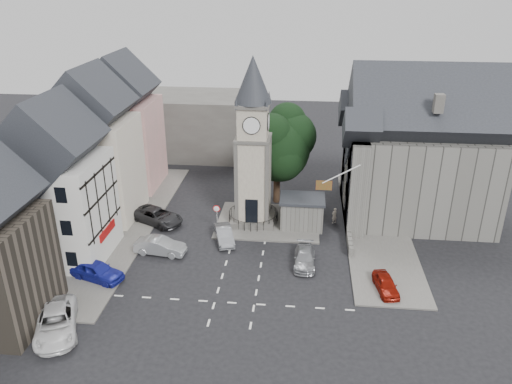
# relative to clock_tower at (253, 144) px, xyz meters

# --- Properties ---
(ground) EXTENTS (120.00, 120.00, 0.00)m
(ground) POSITION_rel_clock_tower_xyz_m (0.00, -7.99, -8.12)
(ground) COLOR black
(ground) RESTS_ON ground
(pavement_west) EXTENTS (6.00, 30.00, 0.14)m
(pavement_west) POSITION_rel_clock_tower_xyz_m (-12.50, -1.99, -8.05)
(pavement_west) COLOR #595651
(pavement_west) RESTS_ON ground
(pavement_east) EXTENTS (6.00, 26.00, 0.14)m
(pavement_east) POSITION_rel_clock_tower_xyz_m (12.00, 0.01, -8.05)
(pavement_east) COLOR #595651
(pavement_east) RESTS_ON ground
(central_island) EXTENTS (10.00, 8.00, 0.16)m
(central_island) POSITION_rel_clock_tower_xyz_m (1.50, 0.01, -8.04)
(central_island) COLOR #595651
(central_island) RESTS_ON ground
(road_markings) EXTENTS (20.00, 8.00, 0.01)m
(road_markings) POSITION_rel_clock_tower_xyz_m (0.00, -13.49, -8.12)
(road_markings) COLOR silver
(road_markings) RESTS_ON ground
(clock_tower) EXTENTS (4.86, 4.86, 16.25)m
(clock_tower) POSITION_rel_clock_tower_xyz_m (0.00, 0.00, 0.00)
(clock_tower) COLOR #4C4944
(clock_tower) RESTS_ON ground
(stone_shelter) EXTENTS (4.30, 3.30, 3.08)m
(stone_shelter) POSITION_rel_clock_tower_xyz_m (4.80, -0.49, -6.57)
(stone_shelter) COLOR #5F5D57
(stone_shelter) RESTS_ON ground
(town_tree) EXTENTS (7.20, 7.20, 10.80)m
(town_tree) POSITION_rel_clock_tower_xyz_m (2.00, 5.01, -1.15)
(town_tree) COLOR black
(town_tree) RESTS_ON ground
(warning_sign_post) EXTENTS (0.70, 0.19, 2.85)m
(warning_sign_post) POSITION_rel_clock_tower_xyz_m (-3.20, -2.56, -6.09)
(warning_sign_post) COLOR black
(warning_sign_post) RESTS_ON ground
(terrace_pink) EXTENTS (8.10, 7.60, 12.80)m
(terrace_pink) POSITION_rel_clock_tower_xyz_m (-15.50, 8.01, -1.54)
(terrace_pink) COLOR pink
(terrace_pink) RESTS_ON ground
(terrace_cream) EXTENTS (8.10, 7.60, 12.80)m
(terrace_cream) POSITION_rel_clock_tower_xyz_m (-15.50, 0.01, -1.54)
(terrace_cream) COLOR beige
(terrace_cream) RESTS_ON ground
(terrace_tudor) EXTENTS (8.10, 7.60, 12.00)m
(terrace_tudor) POSITION_rel_clock_tower_xyz_m (-15.50, -7.99, -1.93)
(terrace_tudor) COLOR silver
(terrace_tudor) RESTS_ON ground
(backdrop_west) EXTENTS (20.00, 10.00, 8.00)m
(backdrop_west) POSITION_rel_clock_tower_xyz_m (-12.00, 20.01, -4.12)
(backdrop_west) COLOR #4C4944
(backdrop_west) RESTS_ON ground
(east_building) EXTENTS (14.40, 11.40, 12.60)m
(east_building) POSITION_rel_clock_tower_xyz_m (15.59, 3.01, -1.86)
(east_building) COLOR #5F5D57
(east_building) RESTS_ON ground
(east_boundary_wall) EXTENTS (0.40, 16.00, 0.90)m
(east_boundary_wall) POSITION_rel_clock_tower_xyz_m (9.20, 2.01, -7.67)
(east_boundary_wall) COLOR #5F5D57
(east_boundary_wall) RESTS_ON ground
(flagpole) EXTENTS (3.68, 0.10, 2.74)m
(flagpole) POSITION_rel_clock_tower_xyz_m (8.00, -3.99, -1.12)
(flagpole) COLOR white
(flagpole) RESTS_ON ground
(car_west_blue) EXTENTS (4.98, 3.24, 1.58)m
(car_west_blue) POSITION_rel_clock_tower_xyz_m (-11.50, -11.40, -7.33)
(car_west_blue) COLOR #1C229C
(car_west_blue) RESTS_ON ground
(car_west_silver) EXTENTS (4.67, 2.05, 1.49)m
(car_west_silver) POSITION_rel_clock_tower_xyz_m (-7.50, -6.98, -7.37)
(car_west_silver) COLOR #A1A5A9
(car_west_silver) RESTS_ON ground
(car_west_grey) EXTENTS (5.98, 4.75, 1.51)m
(car_west_grey) POSITION_rel_clock_tower_xyz_m (-9.42, -1.24, -7.36)
(car_west_grey) COLOR #272729
(car_west_grey) RESTS_ON ground
(car_island_silver) EXTENTS (2.61, 4.34, 1.35)m
(car_island_silver) POSITION_rel_clock_tower_xyz_m (-2.27, -4.23, -7.44)
(car_island_silver) COLOR gray
(car_island_silver) RESTS_ON ground
(car_island_east) EXTENTS (1.79, 4.36, 1.26)m
(car_island_east) POSITION_rel_clock_tower_xyz_m (5.17, -7.49, -7.49)
(car_island_east) COLOR gray
(car_island_east) RESTS_ON ground
(car_east_red) EXTENTS (2.02, 3.80, 1.23)m
(car_east_red) POSITION_rel_clock_tower_xyz_m (11.50, -10.76, -7.50)
(car_east_red) COLOR maroon
(car_east_red) RESTS_ON ground
(van_sw_white) EXTENTS (4.74, 6.40, 1.61)m
(van_sw_white) POSITION_rel_clock_tower_xyz_m (-11.72, -17.99, -7.31)
(van_sw_white) COLOR silver
(van_sw_white) RESTS_ON ground
(pedestrian) EXTENTS (0.72, 0.67, 1.64)m
(pedestrian) POSITION_rel_clock_tower_xyz_m (8.00, 0.49, -7.30)
(pedestrian) COLOR beige
(pedestrian) RESTS_ON ground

